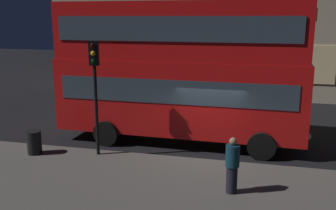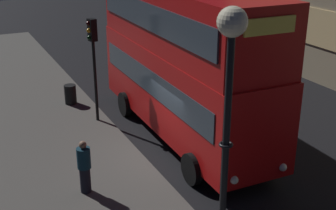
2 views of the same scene
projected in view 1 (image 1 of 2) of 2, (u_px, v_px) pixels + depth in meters
The scene contains 5 objects.
ground_plane at pixel (209, 154), 14.18m from camera, with size 80.00×80.00×0.00m, color black.
double_decker_bus at pixel (180, 66), 15.00m from camera, with size 9.97×3.07×5.60m.
traffic_light_near_kerb at pixel (95, 74), 13.15m from camera, with size 0.37×0.39×4.12m.
pedestrian at pixel (232, 165), 10.64m from camera, with size 0.40×0.40×1.65m.
litter_bin at pixel (34, 142), 13.80m from camera, with size 0.52×0.52×0.86m, color black.
Camera 1 is at (1.67, -13.37, 5.03)m, focal length 40.36 mm.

